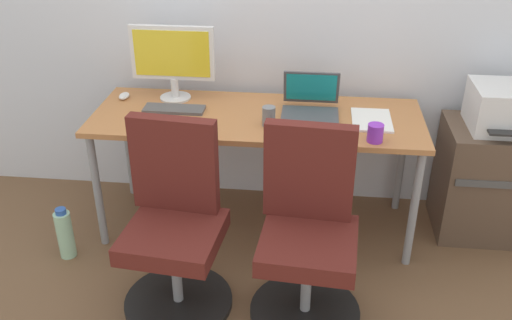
{
  "coord_description": "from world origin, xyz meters",
  "views": [
    {
      "loc": [
        0.31,
        -2.86,
        2.0
      ],
      "look_at": [
        0.0,
        -0.05,
        0.47
      ],
      "focal_mm": 40.01,
      "sensor_mm": 36.0,
      "label": 1
    }
  ],
  "objects_px": {
    "water_bottle_on_floor": "(65,234)",
    "desktop_monitor": "(173,58)",
    "side_cabinet": "(490,180)",
    "coffee_mug": "(375,133)",
    "printer": "(507,108)",
    "office_chair_right": "(308,236)",
    "office_chair_left": "(175,227)",
    "open_laptop": "(310,104)"
  },
  "relations": [
    {
      "from": "printer",
      "to": "desktop_monitor",
      "type": "xyz_separation_m",
      "value": [
        -1.85,
        0.08,
        0.19
      ]
    },
    {
      "from": "desktop_monitor",
      "to": "open_laptop",
      "type": "xyz_separation_m",
      "value": [
        0.79,
        -0.12,
        -0.2
      ]
    },
    {
      "from": "water_bottle_on_floor",
      "to": "coffee_mug",
      "type": "bearing_deg",
      "value": 5.64
    },
    {
      "from": "office_chair_left",
      "to": "coffee_mug",
      "type": "relative_size",
      "value": 10.22
    },
    {
      "from": "open_laptop",
      "to": "printer",
      "type": "bearing_deg",
      "value": 2.58
    },
    {
      "from": "desktop_monitor",
      "to": "water_bottle_on_floor",
      "type": "bearing_deg",
      "value": -130.6
    },
    {
      "from": "printer",
      "to": "coffee_mug",
      "type": "xyz_separation_m",
      "value": [
        -0.73,
        -0.37,
        -0.01
      ]
    },
    {
      "from": "open_laptop",
      "to": "coffee_mug",
      "type": "bearing_deg",
      "value": -44.13
    },
    {
      "from": "coffee_mug",
      "to": "printer",
      "type": "bearing_deg",
      "value": 26.83
    },
    {
      "from": "side_cabinet",
      "to": "water_bottle_on_floor",
      "type": "distance_m",
      "value": 2.44
    },
    {
      "from": "office_chair_right",
      "to": "side_cabinet",
      "type": "xyz_separation_m",
      "value": [
        1.04,
        0.79,
        -0.09
      ]
    },
    {
      "from": "office_chair_left",
      "to": "printer",
      "type": "distance_m",
      "value": 1.88
    },
    {
      "from": "water_bottle_on_floor",
      "to": "office_chair_left",
      "type": "bearing_deg",
      "value": -20.03
    },
    {
      "from": "office_chair_right",
      "to": "open_laptop",
      "type": "xyz_separation_m",
      "value": [
        -0.02,
        0.74,
        0.36
      ]
    },
    {
      "from": "side_cabinet",
      "to": "office_chair_right",
      "type": "bearing_deg",
      "value": -142.81
    },
    {
      "from": "office_chair_left",
      "to": "water_bottle_on_floor",
      "type": "distance_m",
      "value": 0.79
    },
    {
      "from": "office_chair_left",
      "to": "desktop_monitor",
      "type": "bearing_deg",
      "value": 101.78
    },
    {
      "from": "office_chair_left",
      "to": "office_chair_right",
      "type": "height_order",
      "value": "same"
    },
    {
      "from": "desktop_monitor",
      "to": "coffee_mug",
      "type": "distance_m",
      "value": 1.22
    },
    {
      "from": "side_cabinet",
      "to": "printer",
      "type": "bearing_deg",
      "value": -90.0
    },
    {
      "from": "office_chair_right",
      "to": "open_laptop",
      "type": "height_order",
      "value": "open_laptop"
    },
    {
      "from": "water_bottle_on_floor",
      "to": "side_cabinet",
      "type": "bearing_deg",
      "value": 12.63
    },
    {
      "from": "office_chair_right",
      "to": "open_laptop",
      "type": "relative_size",
      "value": 3.03
    },
    {
      "from": "side_cabinet",
      "to": "desktop_monitor",
      "type": "xyz_separation_m",
      "value": [
        -1.85,
        0.08,
        0.64
      ]
    },
    {
      "from": "office_chair_left",
      "to": "printer",
      "type": "relative_size",
      "value": 2.35
    },
    {
      "from": "desktop_monitor",
      "to": "coffee_mug",
      "type": "bearing_deg",
      "value": -21.59
    },
    {
      "from": "coffee_mug",
      "to": "desktop_monitor",
      "type": "bearing_deg",
      "value": 158.41
    },
    {
      "from": "water_bottle_on_floor",
      "to": "printer",
      "type": "bearing_deg",
      "value": 12.61
    },
    {
      "from": "office_chair_left",
      "to": "printer",
      "type": "xyz_separation_m",
      "value": [
        1.67,
        0.79,
        0.36
      ]
    },
    {
      "from": "office_chair_right",
      "to": "side_cabinet",
      "type": "height_order",
      "value": "office_chair_right"
    },
    {
      "from": "side_cabinet",
      "to": "printer",
      "type": "xyz_separation_m",
      "value": [
        -0.0,
        -0.0,
        0.45
      ]
    },
    {
      "from": "water_bottle_on_floor",
      "to": "desktop_monitor",
      "type": "height_order",
      "value": "desktop_monitor"
    },
    {
      "from": "side_cabinet",
      "to": "coffee_mug",
      "type": "xyz_separation_m",
      "value": [
        -0.73,
        -0.37,
        0.44
      ]
    },
    {
      "from": "water_bottle_on_floor",
      "to": "desktop_monitor",
      "type": "xyz_separation_m",
      "value": [
        0.52,
        0.61,
        0.83
      ]
    },
    {
      "from": "office_chair_right",
      "to": "office_chair_left",
      "type": "bearing_deg",
      "value": -179.99
    },
    {
      "from": "side_cabinet",
      "to": "coffee_mug",
      "type": "bearing_deg",
      "value": -153.11
    },
    {
      "from": "open_laptop",
      "to": "coffee_mug",
      "type": "xyz_separation_m",
      "value": [
        0.33,
        -0.32,
        -0.01
      ]
    },
    {
      "from": "printer",
      "to": "office_chair_left",
      "type": "bearing_deg",
      "value": -154.82
    },
    {
      "from": "office_chair_right",
      "to": "desktop_monitor",
      "type": "height_order",
      "value": "desktop_monitor"
    },
    {
      "from": "office_chair_right",
      "to": "side_cabinet",
      "type": "relative_size",
      "value": 1.41
    },
    {
      "from": "side_cabinet",
      "to": "open_laptop",
      "type": "relative_size",
      "value": 2.15
    },
    {
      "from": "printer",
      "to": "desktop_monitor",
      "type": "relative_size",
      "value": 0.83
    }
  ]
}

